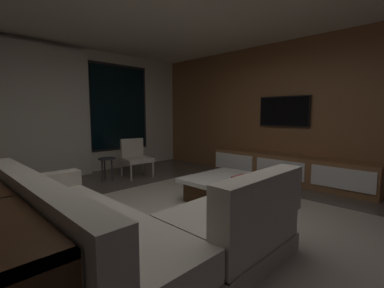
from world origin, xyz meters
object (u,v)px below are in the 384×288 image
Objects in this scene: side_stool at (107,162)px; sectional_couch at (121,231)px; coffee_table at (231,189)px; mounted_tv at (284,111)px; accent_chair_near_window at (135,156)px; book_stack_on_coffee_table at (242,178)px; media_console at (287,169)px.

sectional_couch is at bearing -115.39° from side_stool.
side_stool is at bearing 106.12° from coffee_table.
mounted_tv is at bearing 6.14° from sectional_couch.
sectional_couch is 3.34m from accent_chair_near_window.
sectional_couch is 2.01m from book_stack_on_coffee_table.
side_stool is 3.45m from media_console.
book_stack_on_coffee_table is 2.61m from accent_chair_near_window.
mounted_tv reaches higher than media_console.
sectional_couch is 3.67m from media_console.
media_console is (1.73, -2.51, -0.18)m from accent_chair_near_window.
sectional_couch reaches higher than coffee_table.
sectional_couch is 0.81× the size of media_console.
coffee_table is 4.03× the size of book_stack_on_coffee_table.
coffee_table is 1.15× the size of mounted_tv.
mounted_tv reaches higher than coffee_table.
sectional_couch is 2.47× the size of mounted_tv.
media_console reaches higher than coffee_table.
accent_chair_near_window reaches higher than book_stack_on_coffee_table.
accent_chair_near_window is 1.70× the size of side_stool.
book_stack_on_coffee_table is 0.28× the size of mounted_tv.
side_stool is at bearing 64.61° from sectional_couch.
media_console is at bearing 3.56° from book_stack_on_coffee_table.
book_stack_on_coffee_table is 2.71m from side_stool.
mounted_tv is at bearing 47.56° from media_console.
sectional_couch is 8.68× the size of book_stack_on_coffee_table.
mounted_tv reaches higher than sectional_couch.
media_console is 1.13m from mounted_tv.
book_stack_on_coffee_table is at bearing 3.21° from sectional_couch.
book_stack_on_coffee_table is 0.37× the size of accent_chair_near_window.
mounted_tv is (1.84, 0.30, 0.96)m from book_stack_on_coffee_table.
coffee_table is 2.19m from mounted_tv.
mounted_tv is (1.91, -2.31, 0.92)m from accent_chair_near_window.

